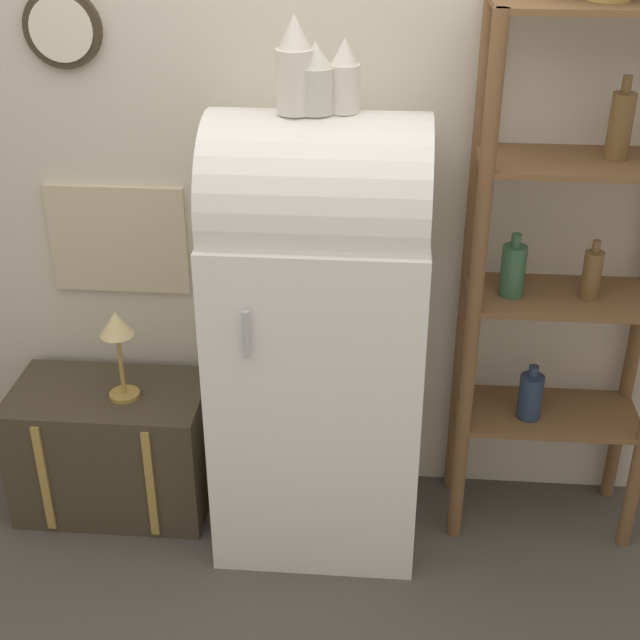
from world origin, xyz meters
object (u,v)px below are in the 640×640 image
Objects in this scene: refrigerator at (319,333)px; suitcase_trunk at (113,447)px; vase_left at (295,67)px; desk_lamp at (117,334)px; vase_center at (315,80)px; vase_right at (344,78)px.

refrigerator reaches higher than suitcase_trunk.
suitcase_trunk is 1.63m from vase_left.
desk_lamp is at bearing -17.98° from suitcase_trunk.
vase_left is (-0.07, -0.01, 0.89)m from refrigerator.
desk_lamp is (-0.70, 0.03, -0.91)m from vase_center.
desk_lamp is at bearing 176.64° from vase_left.
vase_left reaches higher than vase_center.
vase_left reaches higher than refrigerator.
vase_right is at bearing -2.63° from suitcase_trunk.
vase_right reaches higher than refrigerator.
vase_right reaches higher than desk_lamp.
suitcase_trunk is 1.62m from vase_center.
vase_right is (0.08, 0.01, 0.86)m from refrigerator.
refrigerator is at bearing -1.98° from desk_lamp.
refrigerator is 0.90m from vase_left.
vase_center is 1.15m from desk_lamp.
vase_center is (0.06, 0.01, -0.04)m from vase_left.
vase_left is at bearing -5.01° from suitcase_trunk.
vase_right is (0.87, -0.04, 1.42)m from suitcase_trunk.
vase_left is at bearing -170.77° from vase_right.
desk_lamp is (-0.79, 0.01, -0.91)m from vase_right.
vase_center is at bearing -169.74° from vase_right.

